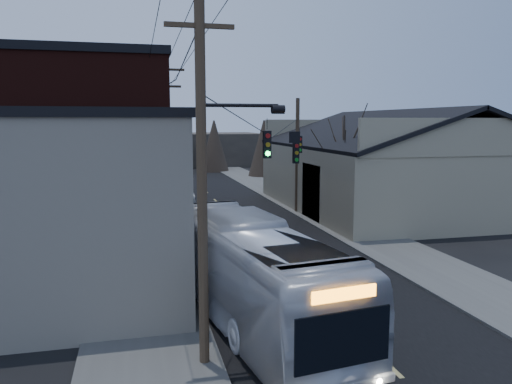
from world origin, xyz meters
The scene contains 13 objects.
road_surface centered at (0.00, 30.00, 0.01)m, with size 9.00×110.00×0.02m, color black.
sidewalk_left centered at (-6.50, 30.00, 0.06)m, with size 4.00×110.00×0.12m, color #474744.
sidewalk_right centered at (6.50, 30.00, 0.06)m, with size 4.00×110.00×0.12m, color #474744.
building_clapboard centered at (-9.00, 9.00, 3.50)m, with size 8.00×8.00×7.00m, color slate.
building_brick centered at (-10.00, 20.00, 5.00)m, with size 10.00×12.00×10.00m, color black.
building_left_far centered at (-9.50, 36.00, 3.50)m, with size 9.00×14.00×7.00m, color #302B26.
warehouse centered at (13.00, 25.00, 2.70)m, with size 16.16×20.60×7.73m.
building_far_left centered at (-6.00, 65.00, 3.00)m, with size 10.00×12.00×6.00m, color #302B26.
building_far_right centered at (7.00, 70.00, 2.50)m, with size 12.00×14.00×5.00m, color #302B26.
bare_tree centered at (6.50, 20.00, 3.60)m, with size 0.40×0.40×7.20m, color black.
utility_lines centered at (-3.11, 24.14, 4.95)m, with size 11.24×45.28×10.50m.
bus centered at (-3.00, 6.06, 1.72)m, with size 2.90×12.38×3.45m, color #B4B7C1.
parked_car centered at (-3.00, 31.44, 0.79)m, with size 1.67×4.80×1.58m, color #A7ABAF.
Camera 1 is at (-6.72, -10.14, 6.76)m, focal length 35.00 mm.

